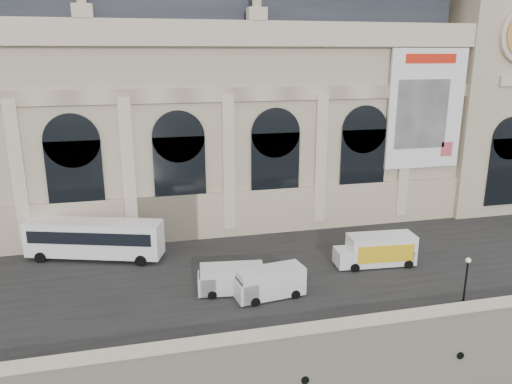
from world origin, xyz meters
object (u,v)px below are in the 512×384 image
Objects in this scene: van_c at (228,279)px; box_truck at (377,250)px; lamp_right at (466,282)px; bus_left at (94,238)px; van_b at (267,283)px.

box_truck is at bearing 8.70° from van_c.
van_c is 18.57m from lamp_right.
van_c is 14.51m from box_truck.
lamp_right is (28.35, -16.33, -0.12)m from bus_left.
lamp_right is (3.05, -8.66, 0.52)m from box_truck.
bus_left is 32.72m from lamp_right.
lamp_right is at bearing -18.68° from van_b.
bus_left is at bearing 163.13° from box_truck.
bus_left is 2.24× the size of van_b.
lamp_right reaches higher than box_truck.
van_b is at bearing -161.91° from box_truck.
lamp_right reaches higher than bus_left.
bus_left is 14.78m from van_c.
van_b is 15.35m from lamp_right.
van_c is at bearing -171.30° from box_truck.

